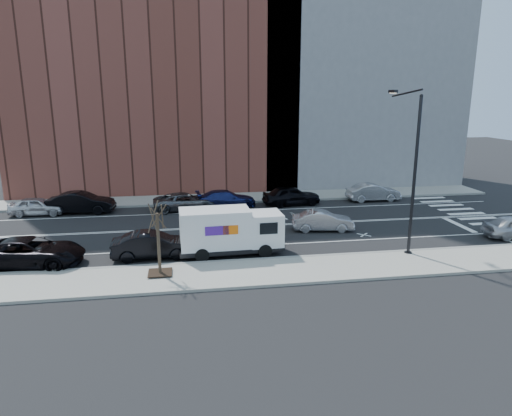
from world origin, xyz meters
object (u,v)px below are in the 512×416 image
object	(u,v)px
far_parked_a	(37,206)
far_parked_b	(81,203)
driving_sedan	(323,221)
fedex_van	(230,231)

from	to	relation	value
far_parked_a	far_parked_b	distance (m)	3.21
far_parked_a	driving_sedan	size ratio (longest dim) A/B	1.00
far_parked_b	driving_sedan	distance (m)	18.78
fedex_van	far_parked_a	distance (m)	17.67
fedex_van	driving_sedan	bearing A→B (deg)	27.10
fedex_van	far_parked_a	bearing A→B (deg)	138.66
far_parked_a	driving_sedan	bearing A→B (deg)	-107.61
far_parked_b	driving_sedan	size ratio (longest dim) A/B	1.22
fedex_van	driving_sedan	size ratio (longest dim) A/B	1.46
far_parked_b	fedex_van	bearing A→B (deg)	-133.17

